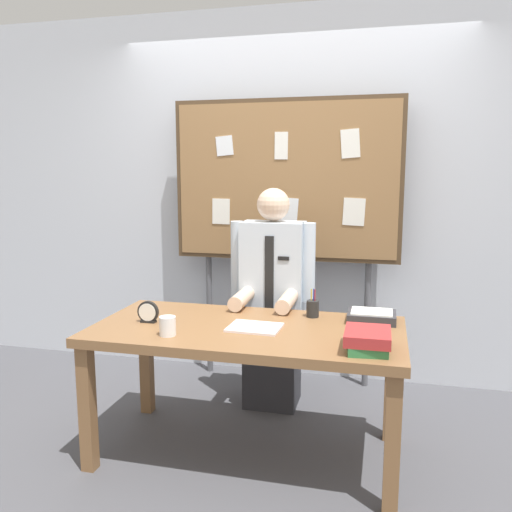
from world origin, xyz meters
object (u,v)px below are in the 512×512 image
at_px(desk, 247,342).
at_px(open_notebook, 255,327).
at_px(coffee_mug, 168,326).
at_px(paper_tray, 372,316).
at_px(desk_clock, 148,313).
at_px(pen_holder, 313,308).
at_px(person, 272,307).
at_px(book_stack, 367,340).
at_px(bulletin_board, 286,184).

xyz_separation_m(desk, open_notebook, (0.05, -0.02, 0.09)).
height_order(coffee_mug, paper_tray, coffee_mug).
height_order(desk_clock, coffee_mug, desk_clock).
relative_size(desk, pen_holder, 10.23).
bearing_deg(person, desk_clock, -128.13).
bearing_deg(paper_tray, desk_clock, -165.13).
xyz_separation_m(desk, book_stack, (0.63, -0.22, 0.13)).
height_order(desk, bulletin_board, bulletin_board).
height_order(bulletin_board, coffee_mug, bulletin_board).
relative_size(desk_clock, pen_holder, 0.74).
relative_size(bulletin_board, book_stack, 7.48).
relative_size(book_stack, paper_tray, 1.05).
distance_m(bulletin_board, paper_tray, 1.24).
bearing_deg(desk_clock, bulletin_board, 64.02).
xyz_separation_m(person, pen_holder, (0.31, -0.37, 0.10)).
bearing_deg(open_notebook, paper_tray, 25.76).
relative_size(open_notebook, desk_clock, 2.28).
distance_m(desk, paper_tray, 0.70).
bearing_deg(paper_tray, coffee_mug, -153.06).
bearing_deg(open_notebook, desk, 156.61).
bearing_deg(book_stack, person, 126.12).
xyz_separation_m(open_notebook, coffee_mug, (-0.40, -0.22, 0.04)).
xyz_separation_m(open_notebook, paper_tray, (0.59, 0.29, 0.02)).
xyz_separation_m(desk_clock, paper_tray, (1.18, 0.31, -0.03)).
bearing_deg(open_notebook, bulletin_board, 92.42).
bearing_deg(pen_holder, open_notebook, -131.88).
bearing_deg(desk, paper_tray, 22.60).
relative_size(open_notebook, coffee_mug, 2.80).
bearing_deg(coffee_mug, person, 68.35).
bearing_deg(open_notebook, pen_holder, 48.12).
height_order(desk, book_stack, book_stack).
xyz_separation_m(desk_clock, coffee_mug, (0.19, -0.19, -0.01)).
height_order(desk, open_notebook, open_notebook).
relative_size(bulletin_board, desk_clock, 17.15).
distance_m(bulletin_board, pen_holder, 1.09).
bearing_deg(paper_tray, bulletin_board, 128.40).
distance_m(person, bulletin_board, 0.89).
relative_size(desk, person, 1.14).
distance_m(book_stack, paper_tray, 0.48).
relative_size(bulletin_board, open_notebook, 7.51).
xyz_separation_m(person, bulletin_board, (0.00, 0.42, 0.78)).
relative_size(person, book_stack, 5.27).
distance_m(bulletin_board, open_notebook, 1.31).
height_order(person, bulletin_board, bulletin_board).
bearing_deg(pen_holder, bulletin_board, 111.38).
bearing_deg(desk_clock, open_notebook, 2.77).
relative_size(desk, bulletin_board, 0.80).
xyz_separation_m(desk, coffee_mug, (-0.35, -0.24, 0.13)).
relative_size(person, paper_tray, 5.52).
distance_m(desk, person, 0.65).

